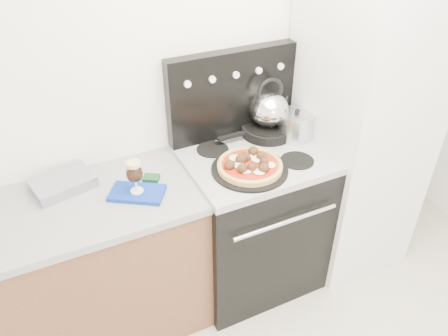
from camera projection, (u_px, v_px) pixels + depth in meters
room_shell at (361, 204)px, 1.51m from camera, size 3.52×3.01×2.52m
base_cabinet at (63, 282)px, 2.28m from camera, size 1.45×0.60×0.86m
countertop at (43, 216)px, 2.02m from camera, size 1.48×0.63×0.04m
stove_body at (251, 222)px, 2.65m from camera, size 0.76×0.65×0.88m
cooktop at (254, 158)px, 2.39m from camera, size 0.76×0.65×0.04m
backguard at (232, 94)px, 2.44m from camera, size 0.76×0.08×0.50m
fridge at (359, 125)px, 2.60m from camera, size 0.64×0.68×1.90m
foil_sheet at (63, 183)px, 2.15m from camera, size 0.32×0.27×0.06m
oven_mitt at (137, 193)px, 2.12m from camera, size 0.30×0.27×0.02m
beer_glass at (135, 177)px, 2.06m from camera, size 0.08×0.08×0.17m
pizza_pan at (250, 169)px, 2.26m from camera, size 0.46×0.46×0.01m
pizza at (250, 164)px, 2.24m from camera, size 0.37×0.37×0.05m
skillet at (268, 129)px, 2.56m from camera, size 0.31×0.31×0.06m
tea_kettle at (269, 106)px, 2.48m from camera, size 0.28×0.28×0.24m
stock_pot at (296, 126)px, 2.50m from camera, size 0.25×0.25×0.15m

